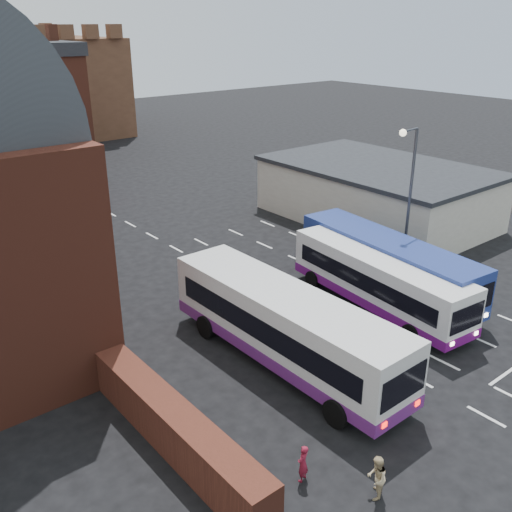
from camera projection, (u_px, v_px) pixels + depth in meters
ground at (401, 371)px, 24.81m from camera, size 180.00×180.00×0.00m
forecourt_wall at (176, 429)px, 19.92m from camera, size 1.20×10.00×1.80m
cream_building at (377, 192)px, 42.75m from camera, size 10.40×16.40×4.25m
castle_keep at (16, 88)px, 73.10m from camera, size 22.00×22.00×12.00m
bus_white_outbound at (285, 323)px, 24.66m from camera, size 3.22×12.53×3.41m
bus_white_inbound at (379, 278)px, 29.55m from camera, size 3.56×11.06×2.96m
bus_blue at (387, 261)px, 31.26m from camera, size 3.83×11.79×3.16m
bus_red_double at (66, 170)px, 48.82m from camera, size 3.41×10.65×4.19m
street_lamp at (408, 188)px, 32.26m from camera, size 1.78×0.46×8.78m
pedestrian_red at (303, 463)px, 18.69m from camera, size 0.58×0.48×1.38m
pedestrian_beige at (376, 478)px, 17.99m from camera, size 0.95×0.91×1.55m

